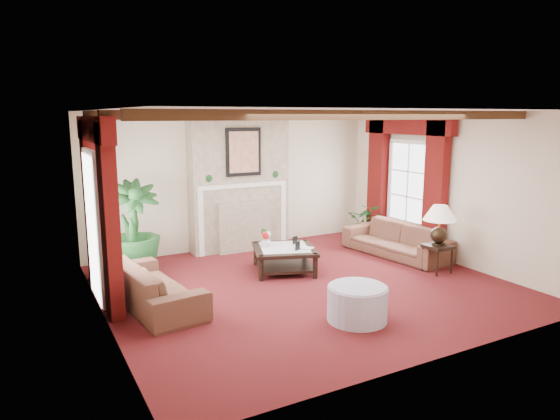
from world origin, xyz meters
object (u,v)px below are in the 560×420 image
ottoman (357,304)px  sofa_right (396,234)px  potted_palm (134,249)px  side_table (437,259)px  coffee_table (284,259)px  sofa_left (153,278)px

ottoman → sofa_right: bearing=40.4°
sofa_right → potted_palm: 4.80m
side_table → ottoman: (-2.43, -1.00, -0.01)m
ottoman → coffee_table: bearing=85.8°
potted_palm → ottoman: potted_palm is taller
sofa_right → side_table: (-0.09, -1.15, -0.17)m
ottoman → side_table: bearing=22.3°
potted_palm → side_table: potted_palm is taller
coffee_table → ottoman: size_ratio=1.31×
side_table → ottoman: bearing=-157.7°
side_table → coffee_table: bearing=150.4°
sofa_left → coffee_table: size_ratio=2.06×
sofa_left → coffee_table: (2.37, 0.50, -0.19)m
sofa_left → sofa_right: bearing=-92.8°
sofa_right → coffee_table: bearing=-101.5°
coffee_table → sofa_left: bearing=-148.1°
sofa_left → coffee_table: 2.43m
sofa_left → ottoman: size_ratio=2.69×
ottoman → sofa_left: bearing=141.0°
sofa_right → side_table: size_ratio=4.50×
sofa_right → potted_palm: potted_palm is taller
potted_palm → coffee_table: size_ratio=1.58×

